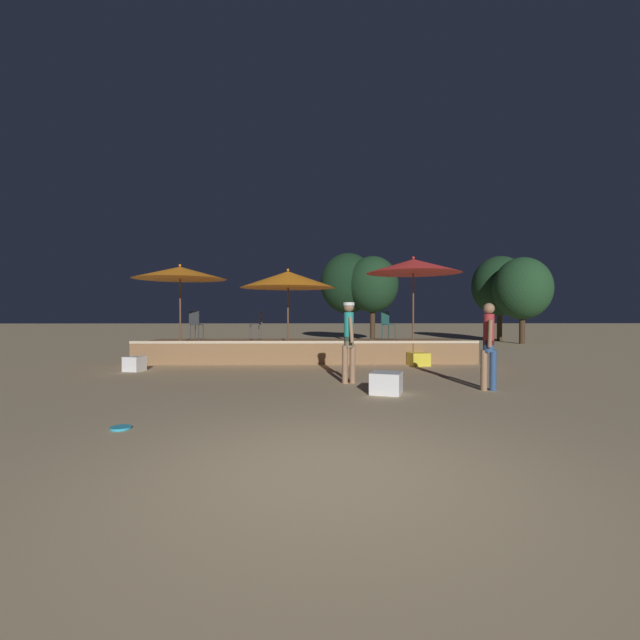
{
  "coord_description": "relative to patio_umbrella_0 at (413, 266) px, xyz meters",
  "views": [
    {
      "loc": [
        -0.15,
        -4.09,
        1.55
      ],
      "look_at": [
        0.0,
        5.77,
        1.39
      ],
      "focal_mm": 24.0,
      "sensor_mm": 36.0,
      "label": 1
    }
  ],
  "objects": [
    {
      "name": "ground_plane",
      "position": [
        -2.86,
        -8.75,
        -2.96
      ],
      "size": [
        120.0,
        120.0,
        0.0
      ],
      "primitive_type": "plane",
      "color": "tan"
    },
    {
      "name": "wooden_deck",
      "position": [
        -3.25,
        1.23,
        -2.64
      ],
      "size": [
        10.5,
        2.53,
        0.72
      ],
      "color": "olive",
      "rests_on": "ground"
    },
    {
      "name": "patio_umbrella_0",
      "position": [
        0.0,
        0.0,
        0.0
      ],
      "size": [
        2.84,
        2.84,
        3.26
      ],
      "color": "brown",
      "rests_on": "ground"
    },
    {
      "name": "patio_umbrella_1",
      "position": [
        -7.05,
        0.17,
        -0.2
      ],
      "size": [
        2.77,
        2.77,
        3.03
      ],
      "color": "brown",
      "rests_on": "ground"
    },
    {
      "name": "patio_umbrella_2",
      "position": [
        -3.79,
        0.25,
        -0.39
      ],
      "size": [
        2.9,
        2.9,
        2.91
      ],
      "color": "brown",
      "rests_on": "ground"
    },
    {
      "name": "cube_seat_0",
      "position": [
        -7.8,
        -1.36,
        -2.77
      ],
      "size": [
        0.54,
        0.54,
        0.39
      ],
      "rotation": [
        0.0,
        0.0,
        -0.25
      ],
      "color": "white",
      "rests_on": "ground"
    },
    {
      "name": "cube_seat_1",
      "position": [
        0.1,
        -0.28,
        -2.77
      ],
      "size": [
        0.61,
        0.61,
        0.38
      ],
      "rotation": [
        0.0,
        0.0,
        0.15
      ],
      "color": "yellow",
      "rests_on": "ground"
    },
    {
      "name": "cube_seat_2",
      "position": [
        -1.6,
        -4.65,
        -2.75
      ],
      "size": [
        0.72,
        0.72,
        0.41
      ],
      "rotation": [
        0.0,
        0.0,
        -0.33
      ],
      "color": "white",
      "rests_on": "ground"
    },
    {
      "name": "person_0",
      "position": [
        0.5,
        -4.35,
        -2.0
      ],
      "size": [
        0.3,
        0.49,
        1.75
      ],
      "rotation": [
        0.0,
        0.0,
        2.9
      ],
      "color": "#2D4C7F",
      "rests_on": "ground"
    },
    {
      "name": "person_1",
      "position": [
        -2.23,
        -3.42,
        -1.93
      ],
      "size": [
        0.3,
        0.55,
        1.8
      ],
      "rotation": [
        0.0,
        0.0,
        0.22
      ],
      "color": "#997051",
      "rests_on": "ground"
    },
    {
      "name": "bistro_chair_0",
      "position": [
        -4.86,
        1.5,
        -1.7
      ],
      "size": [
        0.44,
        0.44,
        0.9
      ],
      "rotation": [
        0.0,
        0.0,
        5.09
      ],
      "color": "#47474C",
      "rests_on": "wooden_deck"
    },
    {
      "name": "bistro_chair_1",
      "position": [
        -0.56,
        1.37,
        -1.7
      ],
      "size": [
        0.48,
        0.48,
        0.9
      ],
      "rotation": [
        0.0,
        0.0,
        0.63
      ],
      "color": "#1E4C47",
      "rests_on": "wooden_deck"
    },
    {
      "name": "bistro_chair_2",
      "position": [
        -6.9,
        1.29,
        -1.7
      ],
      "size": [
        0.42,
        0.43,
        0.9
      ],
      "rotation": [
        0.0,
        0.0,
        2.88
      ],
      "color": "#2D3338",
      "rests_on": "wooden_deck"
    },
    {
      "name": "frisbee_disc",
      "position": [
        -5.58,
        -7.12,
        -2.94
      ],
      "size": [
        0.27,
        0.27,
        0.03
      ],
      "color": "#33B2D8",
      "rests_on": "ground"
    },
    {
      "name": "background_tree_0",
      "position": [
        0.23,
        10.49,
        0.15
      ],
      "size": [
        2.8,
        2.8,
        4.66
      ],
      "color": "#3D2B1C",
      "rests_on": "ground"
    },
    {
      "name": "background_tree_1",
      "position": [
        -1.05,
        11.37,
        0.27
      ],
      "size": [
        3.11,
        3.11,
        4.95
      ],
      "color": "#3D2B1C",
      "rests_on": "ground"
    },
    {
      "name": "background_tree_2",
      "position": [
        7.52,
        8.54,
        -0.17
      ],
      "size": [
        2.84,
        2.84,
        4.36
      ],
      "color": "#3D2B1C",
      "rests_on": "ground"
    },
    {
      "name": "background_tree_3",
      "position": [
        7.37,
        10.8,
        0.09
      ],
      "size": [
        3.01,
        3.01,
        4.72
      ],
      "color": "#3D2B1C",
      "rests_on": "ground"
    }
  ]
}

